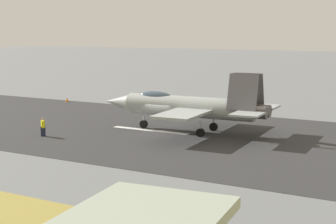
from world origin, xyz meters
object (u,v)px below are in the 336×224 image
crew_person (43,127)px  marker_cone_mid (166,108)px  marker_cone_far (67,100)px  fighter_jet (189,106)px

crew_person → marker_cone_mid: (-1.76, -19.00, -0.57)m
crew_person → marker_cone_far: 23.10m
fighter_jet → marker_cone_mid: 14.07m
crew_person → marker_cone_far: bearing=-55.4°
marker_cone_far → crew_person: bearing=124.6°
fighter_jet → marker_cone_far: fighter_jet is taller
fighter_jet → marker_cone_mid: size_ratio=30.53×
marker_cone_far → fighter_jet: bearing=155.0°
marker_cone_mid → marker_cone_far: (14.88, 0.00, 0.00)m
marker_cone_mid → marker_cone_far: same height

